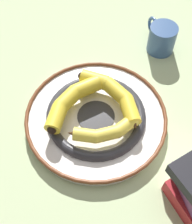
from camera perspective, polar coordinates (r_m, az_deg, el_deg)
The scene contains 6 objects.
ground_plane at distance 0.79m, azimuth 2.08°, elevation 0.71°, with size 2.80×2.80×0.00m, color #B2C693.
decorative_bowl at distance 0.75m, azimuth 0.00°, elevation -0.97°, with size 0.34×0.34×0.04m.
banana_a at distance 0.69m, azimuth 1.59°, elevation -3.67°, with size 0.06×0.16×0.03m.
banana_b at distance 0.75m, azimuth 3.41°, elevation 3.23°, with size 0.19×0.13×0.04m.
banana_c at distance 0.74m, azimuth -4.47°, elevation 2.17°, with size 0.15×0.16×0.04m.
coffee_mug at distance 0.91m, azimuth 11.88°, elevation 13.14°, with size 0.12×0.08×0.08m.
Camera 1 is at (0.43, -0.09, 0.65)m, focal length 50.00 mm.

